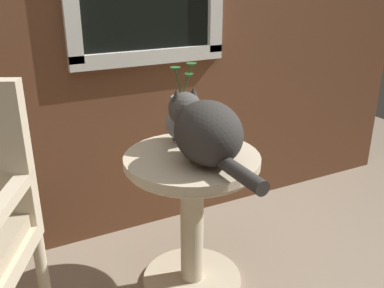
{
  "coord_description": "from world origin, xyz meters",
  "views": [
    {
      "loc": [
        -0.48,
        -1.14,
        1.31
      ],
      "look_at": [
        0.25,
        0.27,
        0.68
      ],
      "focal_mm": 39.96,
      "sensor_mm": 36.0,
      "label": 1
    }
  ],
  "objects": [
    {
      "name": "wicker_side_table",
      "position": [
        0.25,
        0.27,
        0.43
      ],
      "size": [
        0.56,
        0.56,
        0.63
      ],
      "color": "beige",
      "rests_on": "ground_plane"
    },
    {
      "name": "pewter_vase_with_ivy",
      "position": [
        0.28,
        0.43,
        0.73
      ],
      "size": [
        0.15,
        0.15,
        0.35
      ],
      "color": "gray",
      "rests_on": "wicker_side_table"
    },
    {
      "name": "cat",
      "position": [
        0.27,
        0.2,
        0.76
      ],
      "size": [
        0.25,
        0.61,
        0.25
      ],
      "color": "#33302D",
      "rests_on": "wicker_side_table"
    }
  ]
}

